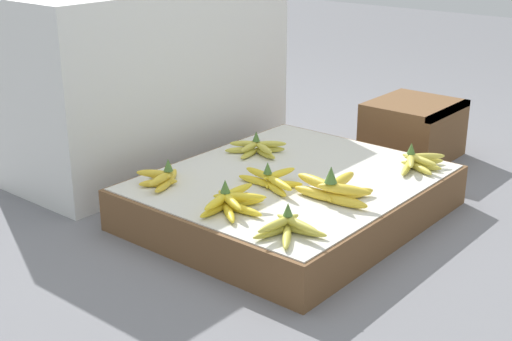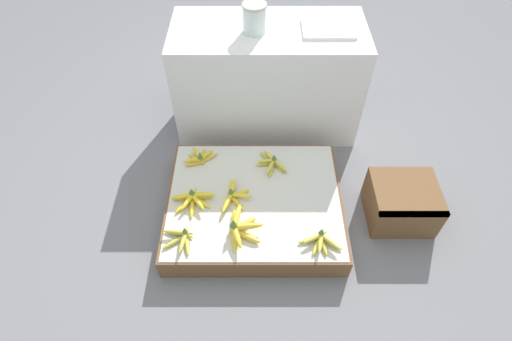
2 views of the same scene
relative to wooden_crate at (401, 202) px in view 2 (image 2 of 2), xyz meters
name	(u,v)px [view 2 (image 2 of 2)]	position (x,y,z in m)	size (l,w,h in m)	color
ground_plane	(254,212)	(-0.81, 0.02, -0.12)	(10.00, 10.00, 0.00)	slate
display_platform	(254,205)	(-0.81, 0.02, -0.05)	(0.95, 0.80, 0.14)	brown
back_vendor_table	(267,79)	(-0.72, 0.80, 0.23)	(1.13, 0.52, 0.69)	white
wooden_crate	(401,202)	(0.00, 0.00, 0.00)	(0.35, 0.32, 0.23)	brown
banana_bunch_front_left	(181,237)	(-1.17, -0.25, 0.05)	(0.16, 0.16, 0.08)	gold
banana_bunch_front_midleft	(239,228)	(-0.88, -0.20, 0.06)	(0.18, 0.27, 0.11)	gold
banana_bunch_front_right	(320,240)	(-0.48, -0.26, 0.05)	(0.23, 0.14, 0.09)	#DBCC4C
banana_bunch_middle_left	(192,199)	(-1.14, -0.01, 0.05)	(0.24, 0.18, 0.09)	yellow
banana_bunch_middle_midleft	(233,196)	(-0.92, 0.01, 0.05)	(0.17, 0.25, 0.08)	yellow
banana_bunch_back_left	(199,158)	(-1.12, 0.29, 0.05)	(0.20, 0.15, 0.09)	gold
banana_bunch_back_midright	(271,163)	(-0.71, 0.25, 0.05)	(0.19, 0.20, 0.08)	gold
glass_jar	(254,18)	(-0.81, 0.76, 0.66)	(0.14, 0.14, 0.16)	silver
foam_tray_white	(327,29)	(-0.39, 0.78, 0.59)	(0.29, 0.22, 0.02)	white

